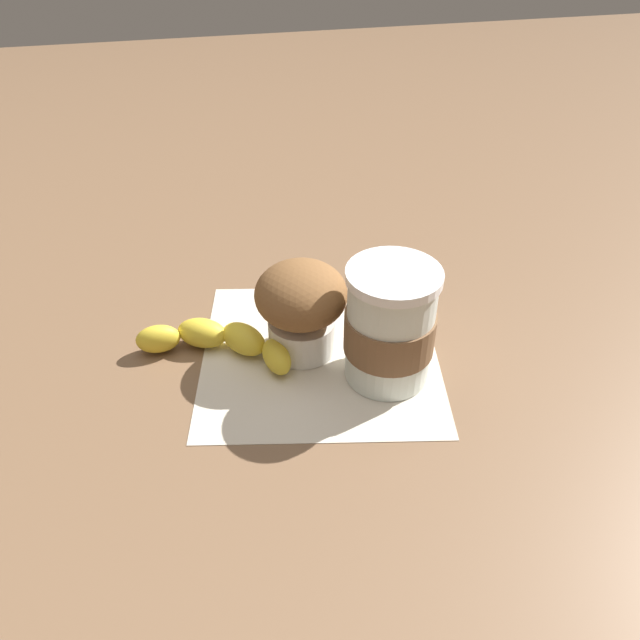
{
  "coord_description": "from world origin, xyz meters",
  "views": [
    {
      "loc": [
        0.12,
        0.53,
        0.46
      ],
      "look_at": [
        0.0,
        0.0,
        0.05
      ],
      "focal_mm": 35.0,
      "sensor_mm": 36.0,
      "label": 1
    }
  ],
  "objects": [
    {
      "name": "coffee_cup",
      "position": [
        -0.06,
        0.05,
        0.07
      ],
      "size": [
        0.1,
        0.1,
        0.13
      ],
      "color": "silver",
      "rests_on": "paper_napkin"
    },
    {
      "name": "muffin",
      "position": [
        0.02,
        -0.01,
        0.06
      ],
      "size": [
        0.1,
        0.1,
        0.11
      ],
      "color": "white",
      "rests_on": "paper_napkin"
    },
    {
      "name": "banana",
      "position": [
        0.11,
        -0.03,
        0.02
      ],
      "size": [
        0.17,
        0.11,
        0.03
      ],
      "color": "yellow",
      "rests_on": "paper_napkin"
    },
    {
      "name": "ground_plane",
      "position": [
        0.0,
        0.0,
        0.0
      ],
      "size": [
        3.0,
        3.0,
        0.0
      ],
      "primitive_type": "plane",
      "color": "brown"
    },
    {
      "name": "paper_napkin",
      "position": [
        0.0,
        0.0,
        0.0
      ],
      "size": [
        0.31,
        0.31,
        0.0
      ],
      "primitive_type": "cube",
      "rotation": [
        0.0,
        0.0,
        -0.2
      ],
      "color": "beige",
      "rests_on": "ground_plane"
    }
  ]
}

